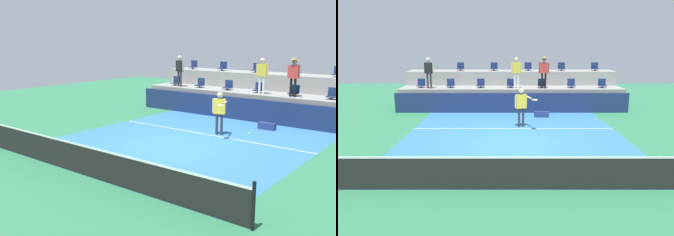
# 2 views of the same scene
# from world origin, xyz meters

# --- Properties ---
(ground_plane) EXTENTS (40.00, 40.00, 0.00)m
(ground_plane) POSITION_xyz_m (0.00, 0.00, 0.00)
(ground_plane) COLOR #2D754C
(court_inner_paint) EXTENTS (9.00, 10.00, 0.01)m
(court_inner_paint) POSITION_xyz_m (0.00, 1.00, 0.00)
(court_inner_paint) COLOR teal
(court_inner_paint) RESTS_ON ground_plane
(court_service_line) EXTENTS (9.00, 0.06, 0.00)m
(court_service_line) POSITION_xyz_m (0.00, 2.40, 0.01)
(court_service_line) COLOR white
(court_service_line) RESTS_ON ground_plane
(tennis_net) EXTENTS (10.48, 0.08, 1.07)m
(tennis_net) POSITION_xyz_m (0.00, -4.00, 0.50)
(tennis_net) COLOR black
(tennis_net) RESTS_ON ground_plane
(sponsor_backboard) EXTENTS (13.00, 0.16, 1.10)m
(sponsor_backboard) POSITION_xyz_m (0.00, 6.00, 0.55)
(sponsor_backboard) COLOR navy
(sponsor_backboard) RESTS_ON ground_plane
(seating_tier_lower) EXTENTS (13.00, 1.80, 1.25)m
(seating_tier_lower) POSITION_xyz_m (0.00, 7.30, 0.62)
(seating_tier_lower) COLOR gray
(seating_tier_lower) RESTS_ON ground_plane
(seating_tier_upper) EXTENTS (13.00, 1.80, 2.10)m
(seating_tier_upper) POSITION_xyz_m (0.00, 9.10, 1.05)
(seating_tier_upper) COLOR gray
(seating_tier_upper) RESTS_ON ground_plane
(stadium_chair_lower_far_left) EXTENTS (0.44, 0.40, 0.52)m
(stadium_chair_lower_far_left) POSITION_xyz_m (-5.31, 7.23, 1.46)
(stadium_chair_lower_far_left) COLOR #2D2D33
(stadium_chair_lower_far_left) RESTS_ON seating_tier_lower
(stadium_chair_lower_left) EXTENTS (0.44, 0.40, 0.52)m
(stadium_chair_lower_left) POSITION_xyz_m (-3.58, 7.23, 1.46)
(stadium_chair_lower_left) COLOR #2D2D33
(stadium_chair_lower_left) RESTS_ON seating_tier_lower
(stadium_chair_lower_mid_left) EXTENTS (0.44, 0.40, 0.52)m
(stadium_chair_lower_mid_left) POSITION_xyz_m (-1.81, 7.23, 1.46)
(stadium_chair_lower_mid_left) COLOR #2D2D33
(stadium_chair_lower_mid_left) RESTS_ON seating_tier_lower
(stadium_chair_lower_center) EXTENTS (0.44, 0.40, 0.52)m
(stadium_chair_lower_center) POSITION_xyz_m (-0.04, 7.23, 1.46)
(stadium_chair_lower_center) COLOR #2D2D33
(stadium_chair_lower_center) RESTS_ON seating_tier_lower
(stadium_chair_lower_mid_right) EXTENTS (0.44, 0.40, 0.52)m
(stadium_chair_lower_mid_right) POSITION_xyz_m (1.78, 7.23, 1.46)
(stadium_chair_lower_mid_right) COLOR #2D2D33
(stadium_chair_lower_mid_right) RESTS_ON seating_tier_lower
(stadium_chair_lower_right) EXTENTS (0.44, 0.40, 0.52)m
(stadium_chair_lower_right) POSITION_xyz_m (3.53, 7.23, 1.46)
(stadium_chair_lower_right) COLOR #2D2D33
(stadium_chair_lower_right) RESTS_ON seating_tier_lower
(stadium_chair_upper_far_left) EXTENTS (0.44, 0.40, 0.52)m
(stadium_chair_upper_far_left) POSITION_xyz_m (-5.30, 9.03, 2.31)
(stadium_chair_upper_far_left) COLOR #2D2D33
(stadium_chair_upper_far_left) RESTS_ON seating_tier_upper
(stadium_chair_upper_left) EXTENTS (0.44, 0.40, 0.52)m
(stadium_chair_upper_left) POSITION_xyz_m (-3.22, 9.03, 2.31)
(stadium_chair_upper_left) COLOR #2D2D33
(stadium_chair_upper_left) RESTS_ON seating_tier_upper
(stadium_chair_upper_mid_left) EXTENTS (0.44, 0.40, 0.52)m
(stadium_chair_upper_mid_left) POSITION_xyz_m (-1.08, 9.03, 2.31)
(stadium_chair_upper_mid_left) COLOR #2D2D33
(stadium_chair_upper_mid_left) RESTS_ON seating_tier_upper
(stadium_chair_upper_mid_right) EXTENTS (0.44, 0.40, 0.52)m
(stadium_chair_upper_mid_right) POSITION_xyz_m (1.09, 9.03, 2.31)
(stadium_chair_upper_mid_right) COLOR #2D2D33
(stadium_chair_upper_mid_right) RESTS_ON seating_tier_upper
(tennis_player) EXTENTS (1.02, 1.16, 1.79)m
(tennis_player) POSITION_xyz_m (0.39, 2.69, 1.11)
(tennis_player) COLOR #2D2D33
(tennis_player) RESTS_ON ground_plane
(spectator_leaning_on_rail) EXTENTS (0.61, 0.27, 1.76)m
(spectator_leaning_on_rail) POSITION_xyz_m (-4.74, 6.85, 2.32)
(spectator_leaning_on_rail) COLOR #2D2D33
(spectator_leaning_on_rail) RESTS_ON seating_tier_lower
(spectator_in_grey) EXTENTS (0.61, 0.26, 1.76)m
(spectator_in_grey) POSITION_xyz_m (0.28, 6.85, 2.32)
(spectator_in_grey) COLOR white
(spectator_in_grey) RESTS_ON seating_tier_lower
(spectator_with_hat) EXTENTS (0.61, 0.44, 1.82)m
(spectator_with_hat) POSITION_xyz_m (1.85, 6.85, 2.38)
(spectator_with_hat) COLOR black
(spectator_with_hat) RESTS_ON seating_tier_lower
(tennis_ball) EXTENTS (0.07, 0.07, 0.07)m
(tennis_ball) POSITION_xyz_m (3.06, 0.06, 0.97)
(tennis_ball) COLOR #CCE033
(equipment_bag) EXTENTS (0.76, 0.28, 0.30)m
(equipment_bag) POSITION_xyz_m (1.55, 4.84, 0.15)
(equipment_bag) COLOR navy
(equipment_bag) RESTS_ON ground_plane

